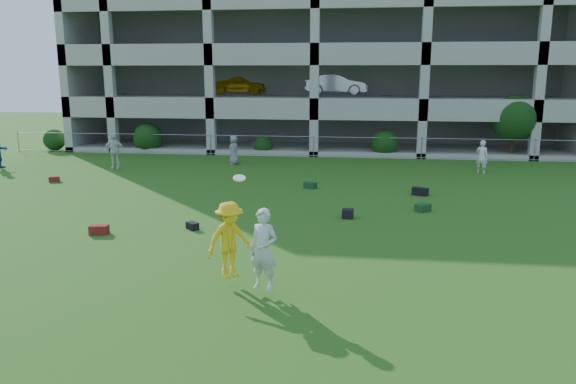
# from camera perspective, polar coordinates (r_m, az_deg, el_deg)

# --- Properties ---
(ground) EXTENTS (100.00, 100.00, 0.00)m
(ground) POSITION_cam_1_polar(r_m,az_deg,el_deg) (13.69, -4.14, -8.32)
(ground) COLOR #235114
(ground) RESTS_ON ground
(bystander_b) EXTENTS (1.12, 0.67, 1.79)m
(bystander_b) POSITION_cam_1_polar(r_m,az_deg,el_deg) (29.33, -17.25, 4.01)
(bystander_b) COLOR silver
(bystander_b) RESTS_ON ground
(bystander_c) EXTENTS (0.57, 0.80, 1.53)m
(bystander_c) POSITION_cam_1_polar(r_m,az_deg,el_deg) (29.53, -5.53, 4.30)
(bystander_c) COLOR gray
(bystander_c) RESTS_ON ground
(bystander_e) EXTENTS (0.69, 0.63, 1.59)m
(bystander_e) POSITION_cam_1_polar(r_m,az_deg,el_deg) (28.26, 19.10, 3.40)
(bystander_e) COLOR silver
(bystander_e) RESTS_ON ground
(bag_red_a) EXTENTS (0.59, 0.39, 0.28)m
(bag_red_a) POSITION_cam_1_polar(r_m,az_deg,el_deg) (17.75, -18.65, -3.65)
(bag_red_a) COLOR #5A1E0F
(bag_red_a) RESTS_ON ground
(bag_black_b) EXTENTS (0.47, 0.45, 0.22)m
(bag_black_b) POSITION_cam_1_polar(r_m,az_deg,el_deg) (17.61, -9.68, -3.40)
(bag_black_b) COLOR black
(bag_black_b) RESTS_ON ground
(bag_green_c) EXTENTS (0.60, 0.60, 0.26)m
(bag_green_c) POSITION_cam_1_polar(r_m,az_deg,el_deg) (20.10, 13.53, -1.56)
(bag_green_c) COLOR #163D18
(bag_green_c) RESTS_ON ground
(crate_d) EXTENTS (0.38, 0.38, 0.30)m
(crate_d) POSITION_cam_1_polar(r_m,az_deg,el_deg) (18.75, 6.09, -2.20)
(crate_d) COLOR black
(crate_d) RESTS_ON ground
(bag_black_e) EXTENTS (0.67, 0.55, 0.30)m
(bag_black_e) POSITION_cam_1_polar(r_m,az_deg,el_deg) (22.66, 13.28, 0.05)
(bag_black_e) COLOR black
(bag_black_e) RESTS_ON ground
(bag_red_f) EXTENTS (0.53, 0.45, 0.24)m
(bag_red_f) POSITION_cam_1_polar(r_m,az_deg,el_deg) (26.82, -22.65, 1.22)
(bag_red_f) COLOR maroon
(bag_red_f) RESTS_ON ground
(bag_green_g) EXTENTS (0.58, 0.51, 0.25)m
(bag_green_g) POSITION_cam_1_polar(r_m,az_deg,el_deg) (23.39, 2.28, 0.68)
(bag_green_g) COLOR #143715
(bag_green_g) RESTS_ON ground
(frisbee_contest) EXTENTS (1.86, 1.37, 2.48)m
(frisbee_contest) POSITION_cam_1_polar(r_m,az_deg,el_deg) (12.47, -5.01, -5.13)
(frisbee_contest) COLOR yellow
(frisbee_contest) RESTS_ON ground
(parking_garage) EXTENTS (30.00, 14.00, 12.00)m
(parking_garage) POSITION_cam_1_polar(r_m,az_deg,el_deg) (40.36, 3.74, 13.91)
(parking_garage) COLOR #9E998C
(parking_garage) RESTS_ON ground
(fence) EXTENTS (36.06, 0.06, 1.20)m
(fence) POSITION_cam_1_polar(r_m,az_deg,el_deg) (31.94, 2.61, 4.67)
(fence) COLOR gray
(fence) RESTS_ON ground
(shrub_row) EXTENTS (34.38, 2.52, 3.50)m
(shrub_row) POSITION_cam_1_polar(r_m,az_deg,el_deg) (32.49, 10.88, 6.18)
(shrub_row) COLOR #163D11
(shrub_row) RESTS_ON ground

